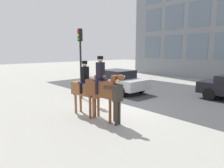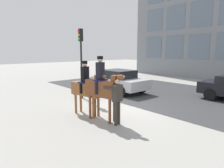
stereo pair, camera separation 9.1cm
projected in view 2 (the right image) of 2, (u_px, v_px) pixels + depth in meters
name	position (u px, v px, depth m)	size (l,w,h in m)	color
ground_plane	(127.00, 108.00, 10.03)	(80.00, 80.00, 0.00)	#9E9B93
road_surface	(178.00, 95.00, 13.10)	(21.86, 8.50, 0.01)	#38383A
mounted_horse_lead	(87.00, 88.00, 8.85)	(1.99, 0.71, 2.43)	brown
mounted_horse_companion	(102.00, 87.00, 8.14)	(1.89, 0.75, 2.66)	brown
pedestrian_bystander	(117.00, 98.00, 7.66)	(0.82, 0.49, 1.80)	#332D28
street_car_near_lane	(119.00, 81.00, 14.00)	(4.10, 2.07, 1.54)	#B7B7BC
traffic_light	(81.00, 52.00, 11.83)	(0.24, 0.29, 4.14)	black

